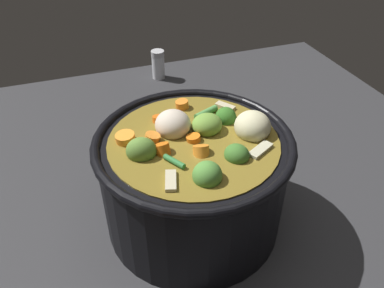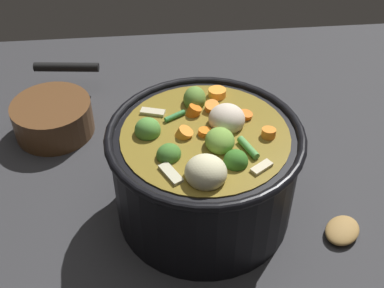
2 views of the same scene
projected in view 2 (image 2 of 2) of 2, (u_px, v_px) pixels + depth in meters
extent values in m
plane|color=#2D2D30|center=(203.00, 209.00, 0.76)|extent=(1.10, 1.10, 0.00)
cylinder|color=black|center=(204.00, 175.00, 0.71)|extent=(0.26, 0.26, 0.15)
torus|color=black|center=(205.00, 135.00, 0.66)|extent=(0.27, 0.27, 0.01)
cylinder|color=olive|center=(204.00, 172.00, 0.71)|extent=(0.23, 0.23, 0.14)
ellipsoid|color=olive|center=(220.00, 141.00, 0.64)|extent=(0.04, 0.04, 0.03)
ellipsoid|color=#518E39|center=(148.00, 130.00, 0.66)|extent=(0.05, 0.05, 0.03)
ellipsoid|color=#346D23|center=(236.00, 161.00, 0.62)|extent=(0.04, 0.04, 0.03)
ellipsoid|color=olive|center=(195.00, 99.00, 0.71)|extent=(0.04, 0.04, 0.03)
ellipsoid|color=#3F742C|center=(169.00, 154.00, 0.63)|extent=(0.04, 0.04, 0.03)
cylinder|color=orange|center=(208.00, 134.00, 0.66)|extent=(0.03, 0.03, 0.01)
cylinder|color=orange|center=(193.00, 112.00, 0.69)|extent=(0.02, 0.03, 0.02)
cylinder|color=orange|center=(184.00, 135.00, 0.66)|extent=(0.03, 0.03, 0.02)
cylinder|color=orange|center=(212.00, 108.00, 0.70)|extent=(0.02, 0.02, 0.02)
cylinder|color=orange|center=(217.00, 94.00, 0.72)|extent=(0.03, 0.03, 0.02)
cylinder|color=orange|center=(268.00, 135.00, 0.66)|extent=(0.03, 0.02, 0.02)
cylinder|color=orange|center=(245.00, 116.00, 0.69)|extent=(0.02, 0.02, 0.01)
ellipsoid|color=beige|center=(206.00, 172.00, 0.59)|extent=(0.06, 0.06, 0.04)
ellipsoid|color=beige|center=(227.00, 119.00, 0.67)|extent=(0.06, 0.06, 0.04)
cylinder|color=#519246|center=(248.00, 148.00, 0.63)|extent=(0.04, 0.02, 0.01)
cylinder|color=#337C3B|center=(175.00, 116.00, 0.68)|extent=(0.02, 0.03, 0.01)
cube|color=beige|center=(153.00, 112.00, 0.69)|extent=(0.02, 0.04, 0.01)
cube|color=beige|center=(262.00, 167.00, 0.61)|extent=(0.03, 0.03, 0.01)
cube|color=beige|center=(171.00, 174.00, 0.60)|extent=(0.04, 0.03, 0.01)
ellipsoid|color=olive|center=(342.00, 230.00, 0.72)|extent=(0.08, 0.07, 0.02)
cylinder|color=brown|center=(53.00, 118.00, 0.88)|extent=(0.14, 0.14, 0.06)
cylinder|color=black|center=(66.00, 67.00, 0.97)|extent=(0.03, 0.13, 0.02)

